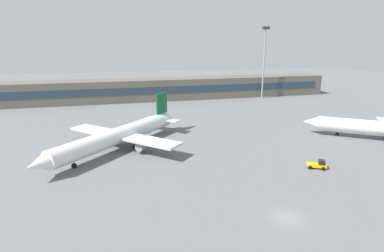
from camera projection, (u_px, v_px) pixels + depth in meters
The scene contains 5 objects.
ground_plane at pixel (204, 136), 79.34m from camera, with size 400.00×400.00×0.00m, color slate.
terminal_building at pixel (167, 89), 131.32m from camera, with size 147.19×12.13×9.00m.
airplane_mid at pixel (118, 136), 68.40m from camera, with size 33.38×33.35×10.79m.
baggage_tug_yellow at pixel (318, 165), 58.57m from camera, with size 3.89×3.04×1.75m.
floodlight_tower_west at pixel (264, 58), 130.29m from camera, with size 3.20×0.80×30.60m.
Camera 1 is at (-22.30, -32.55, 23.49)m, focal length 28.18 mm.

